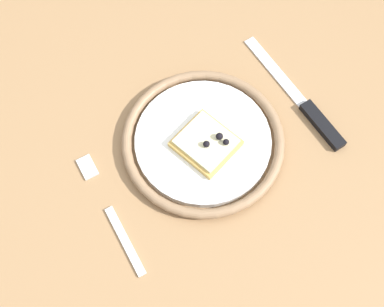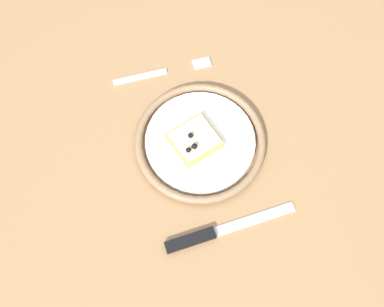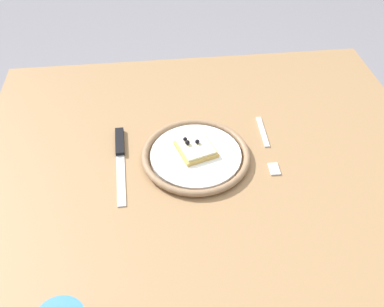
{
  "view_description": "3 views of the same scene",
  "coord_description": "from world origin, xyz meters",
  "px_view_note": "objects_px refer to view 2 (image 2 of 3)",
  "views": [
    {
      "loc": [
        -0.16,
        -0.3,
        1.47
      ],
      "look_at": [
        -0.0,
        -0.04,
        0.79
      ],
      "focal_mm": 47.94,
      "sensor_mm": 36.0,
      "label": 1
    },
    {
      "loc": [
        0.37,
        -0.14,
        1.59
      ],
      "look_at": [
        0.05,
        -0.05,
        0.78
      ],
      "focal_mm": 44.49,
      "sensor_mm": 36.0,
      "label": 2
    },
    {
      "loc": [
        0.11,
        0.66,
        1.43
      ],
      "look_at": [
        0.04,
        -0.02,
        0.79
      ],
      "focal_mm": 39.27,
      "sensor_mm": 36.0,
      "label": 3
    }
  ],
  "objects_px": {
    "pizza_slice_near": "(195,140)",
    "knife": "(208,234)",
    "plate": "(200,141)",
    "fork": "(163,72)",
    "dining_table": "(206,145)"
  },
  "relations": [
    {
      "from": "pizza_slice_near",
      "to": "knife",
      "type": "height_order",
      "value": "pizza_slice_near"
    },
    {
      "from": "plate",
      "to": "knife",
      "type": "distance_m",
      "value": 0.18
    },
    {
      "from": "knife",
      "to": "fork",
      "type": "bearing_deg",
      "value": 177.77
    },
    {
      "from": "dining_table",
      "to": "fork",
      "type": "relative_size",
      "value": 5.22
    },
    {
      "from": "plate",
      "to": "knife",
      "type": "bearing_deg",
      "value": -12.5
    },
    {
      "from": "plate",
      "to": "knife",
      "type": "relative_size",
      "value": 1.03
    },
    {
      "from": "plate",
      "to": "pizza_slice_near",
      "type": "height_order",
      "value": "pizza_slice_near"
    },
    {
      "from": "dining_table",
      "to": "knife",
      "type": "height_order",
      "value": "knife"
    },
    {
      "from": "pizza_slice_near",
      "to": "knife",
      "type": "relative_size",
      "value": 0.43
    },
    {
      "from": "pizza_slice_near",
      "to": "fork",
      "type": "relative_size",
      "value": 0.51
    },
    {
      "from": "fork",
      "to": "knife",
      "type": "bearing_deg",
      "value": -2.23
    },
    {
      "from": "dining_table",
      "to": "pizza_slice_near",
      "type": "relative_size",
      "value": 10.29
    },
    {
      "from": "pizza_slice_near",
      "to": "knife",
      "type": "bearing_deg",
      "value": -9.09
    },
    {
      "from": "plate",
      "to": "fork",
      "type": "bearing_deg",
      "value": -171.8
    },
    {
      "from": "fork",
      "to": "dining_table",
      "type": "bearing_deg",
      "value": 18.23
    }
  ]
}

